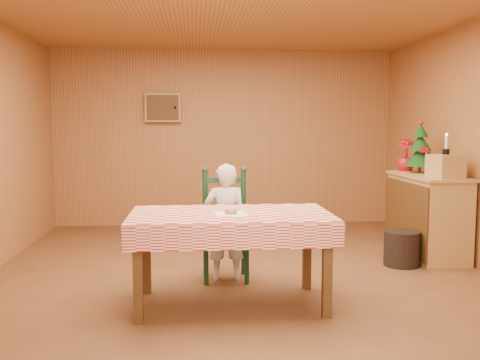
% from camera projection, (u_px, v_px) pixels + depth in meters
% --- Properties ---
extents(ground, '(6.00, 6.00, 0.00)m').
position_uv_depth(ground, '(242.00, 280.00, 5.16)').
color(ground, brown).
rests_on(ground, ground).
extents(cabin_walls, '(5.10, 6.05, 2.65)m').
position_uv_depth(cabin_walls, '(237.00, 92.00, 5.50)').
color(cabin_walls, '#A76E3C').
rests_on(cabin_walls, ground).
extents(dining_table, '(1.66, 0.96, 0.77)m').
position_uv_depth(dining_table, '(231.00, 223.00, 4.38)').
color(dining_table, '#533416').
rests_on(dining_table, ground).
extents(ladder_chair, '(0.44, 0.40, 1.08)m').
position_uv_depth(ladder_chair, '(225.00, 227.00, 5.18)').
color(ladder_chair, '#10311C').
rests_on(ladder_chair, ground).
extents(seated_child, '(0.41, 0.27, 1.12)m').
position_uv_depth(seated_child, '(225.00, 222.00, 5.12)').
color(seated_child, silver).
rests_on(seated_child, ground).
extents(napkin, '(0.29, 0.29, 0.00)m').
position_uv_depth(napkin, '(231.00, 214.00, 4.32)').
color(napkin, white).
rests_on(napkin, dining_table).
extents(donut, '(0.12, 0.12, 0.04)m').
position_uv_depth(donut, '(231.00, 211.00, 4.32)').
color(donut, '#B57341').
rests_on(donut, napkin).
extents(shelf_unit, '(0.54, 1.24, 0.93)m').
position_uv_depth(shelf_unit, '(426.00, 215.00, 6.11)').
color(shelf_unit, tan).
rests_on(shelf_unit, ground).
extents(crate, '(0.35, 0.35, 0.25)m').
position_uv_depth(crate, '(445.00, 166.00, 5.65)').
color(crate, tan).
rests_on(crate, shelf_unit).
extents(christmas_tree, '(0.34, 0.34, 0.62)m').
position_uv_depth(christmas_tree, '(420.00, 149.00, 6.28)').
color(christmas_tree, '#533416').
rests_on(christmas_tree, shelf_unit).
extents(flower_arrangement, '(0.28, 0.28, 0.39)m').
position_uv_depth(flower_arrangement, '(406.00, 155.00, 6.58)').
color(flower_arrangement, '#B21019').
rests_on(flower_arrangement, shelf_unit).
extents(candle_set, '(0.07, 0.07, 0.22)m').
position_uv_depth(candle_set, '(446.00, 148.00, 5.63)').
color(candle_set, black).
rests_on(candle_set, crate).
extents(storage_bin, '(0.43, 0.43, 0.37)m').
position_uv_depth(storage_bin, '(402.00, 249.00, 5.66)').
color(storage_bin, black).
rests_on(storage_bin, ground).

